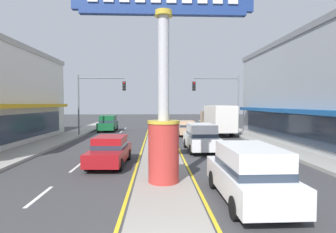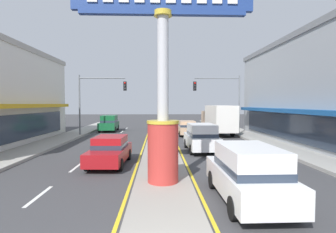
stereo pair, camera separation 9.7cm
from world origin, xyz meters
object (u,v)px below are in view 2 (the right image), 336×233
Objects in this scene: suv_near_left_lane at (248,173)px; box_truck_mid_left_lane at (218,119)px; suv_kerb_right at (109,123)px; traffic_light_right_side at (222,95)px; district_sign at (163,84)px; sedan_far_left_oncoming at (110,150)px; suv_near_right_lane at (201,137)px; sedan_far_right_lane at (187,128)px; traffic_light_left_side at (97,94)px.

box_truck_mid_left_lane is at bearing 80.10° from suv_near_left_lane.
traffic_light_right_side is at bearing -22.37° from suv_kerb_right.
district_sign is 17.76m from traffic_light_right_side.
suv_near_left_lane and suv_kerb_right have the same top height.
district_sign is 1.75× the size of suv_kerb_right.
box_truck_mid_left_lane reaches higher than suv_kerb_right.
traffic_light_right_side is at bearing 54.29° from sedan_far_left_oncoming.
sedan_far_right_lane is (-0.00, 9.32, -0.20)m from suv_near_right_lane.
suv_kerb_right is at bearing 152.30° from sedan_far_right_lane.
district_sign is 1.31× the size of traffic_light_left_side.
district_sign is 18.62m from box_truck_mid_left_lane.
suv_kerb_right is at bearing 157.63° from traffic_light_right_side.
traffic_light_right_side is at bearing -7.41° from sedan_far_right_lane.
traffic_light_right_side is at bearing -0.63° from traffic_light_left_side.
district_sign is 17.89m from traffic_light_left_side.
traffic_light_right_side reaches higher than sedan_far_left_oncoming.
district_sign reaches higher than suv_kerb_right.
suv_near_right_lane and suv_near_left_lane have the same top height.
district_sign is 22.76m from suv_kerb_right.
suv_near_right_lane is 10.29m from box_truck_mid_left_lane.
suv_near_right_lane is 16.59m from suv_kerb_right.
traffic_light_right_side is (6.39, 16.57, 0.18)m from district_sign.
suv_kerb_right reaches higher than sedan_far_right_lane.
traffic_light_right_side reaches higher than suv_near_right_lane.
suv_kerb_right is at bearing 105.71° from district_sign.
district_sign is at bearing -74.29° from suv_kerb_right.
box_truck_mid_left_lane is at bearing 103.59° from traffic_light_right_side.
sedan_far_left_oncoming is at bearing -112.93° from sedan_far_right_lane.
sedan_far_right_lane is 0.93× the size of suv_kerb_right.
traffic_light_left_side reaches higher than suv_kerb_right.
traffic_light_left_side is at bearing 110.93° from district_sign.
suv_near_left_lane is 0.99× the size of suv_kerb_right.
sedan_far_right_lane is at bearing 67.07° from sedan_far_left_oncoming.
traffic_light_left_side is 1.34× the size of suv_near_right_lane.
box_truck_mid_left_lane reaches higher than sedan_far_left_oncoming.
suv_kerb_right is (-8.91, 14.00, 0.00)m from suv_near_right_lane.
sedan_far_left_oncoming is at bearing -144.99° from suv_near_right_lane.
suv_kerb_right is (-8.91, 23.69, 0.00)m from suv_near_left_lane.
suv_near_left_lane is at bearing -90.01° from suv_near_right_lane.
traffic_light_left_side is 1.34× the size of suv_near_left_lane.
suv_near_left_lane is 1.05× the size of sedan_far_left_oncoming.
suv_kerb_right is (-6.10, 21.71, -3.08)m from district_sign.
traffic_light_right_side is 10.10m from suv_near_right_lane.
district_sign is at bearing -99.35° from sedan_far_right_lane.
suv_near_right_lane is 1.00× the size of suv_kerb_right.
traffic_light_left_side is 13.85m from sedan_far_left_oncoming.
sedan_far_left_oncoming is 0.94× the size of suv_kerb_right.
district_sign reaches higher than sedan_far_left_oncoming.
sedan_far_right_lane is at bearing 80.65° from district_sign.
box_truck_mid_left_lane is (-0.20, 0.84, -2.55)m from traffic_light_right_side.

